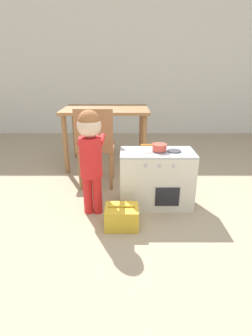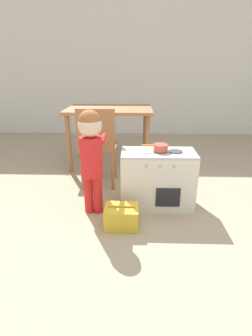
% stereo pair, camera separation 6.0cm
% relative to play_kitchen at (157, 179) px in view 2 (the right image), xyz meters
% --- Properties ---
extents(ground_plane, '(16.00, 16.00, 0.00)m').
position_rel_play_kitchen_xyz_m(ground_plane, '(-0.09, -0.72, -0.26)').
color(ground_plane, tan).
extents(wall_back, '(10.00, 0.06, 2.60)m').
position_rel_play_kitchen_xyz_m(wall_back, '(-0.09, 2.81, 1.04)').
color(wall_back, silver).
rests_on(wall_back, ground_plane).
extents(play_kitchen, '(0.64, 0.34, 0.52)m').
position_rel_play_kitchen_xyz_m(play_kitchen, '(0.00, 0.00, 0.00)').
color(play_kitchen, silver).
rests_on(play_kitchen, ground_plane).
extents(toy_pot, '(0.23, 0.13, 0.06)m').
position_rel_play_kitchen_xyz_m(toy_pot, '(0.01, 0.00, 0.30)').
color(toy_pot, '#E04C3D').
rests_on(toy_pot, play_kitchen).
extents(child_figure, '(0.21, 0.35, 0.89)m').
position_rel_play_kitchen_xyz_m(child_figure, '(-0.56, -0.14, 0.33)').
color(child_figure, red).
rests_on(child_figure, ground_plane).
extents(toy_basket, '(0.26, 0.21, 0.19)m').
position_rel_play_kitchen_xyz_m(toy_basket, '(-0.31, -0.36, -0.17)').
color(toy_basket, gold).
rests_on(toy_basket, ground_plane).
extents(dining_table, '(1.03, 0.72, 0.73)m').
position_rel_play_kitchen_xyz_m(dining_table, '(-0.52, 1.08, 0.36)').
color(dining_table, olive).
rests_on(dining_table, ground_plane).
extents(dining_chair_near, '(0.37, 0.37, 0.83)m').
position_rel_play_kitchen_xyz_m(dining_chair_near, '(-0.58, 0.40, 0.19)').
color(dining_chair_near, olive).
rests_on(dining_chair_near, ground_plane).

